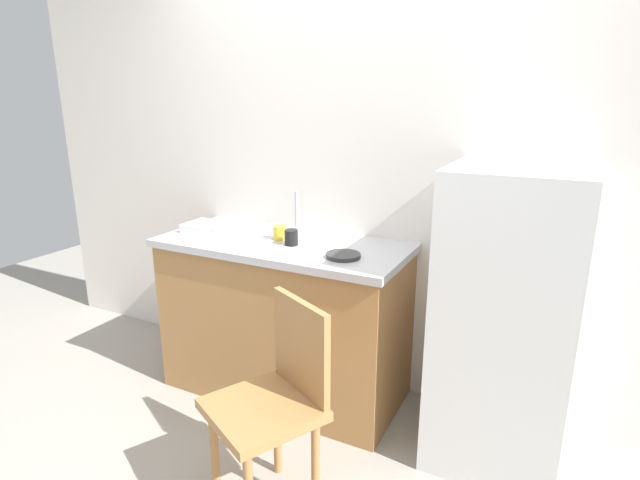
{
  "coord_description": "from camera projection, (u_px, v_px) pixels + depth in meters",
  "views": [
    {
      "loc": [
        1.02,
        -1.59,
        1.66
      ],
      "look_at": [
        -0.09,
        0.6,
        0.96
      ],
      "focal_mm": 28.05,
      "sensor_mm": 36.0,
      "label": 1
    }
  ],
  "objects": [
    {
      "name": "ground_plane",
      "position": [
        277.0,
        478.0,
        2.26
      ],
      "size": [
        8.0,
        8.0,
        0.0
      ],
      "primitive_type": "plane",
      "color": "#9E998E"
    },
    {
      "name": "back_wall",
      "position": [
        366.0,
        182.0,
        2.79
      ],
      "size": [
        4.8,
        0.1,
        2.4
      ],
      "primitive_type": "cube",
      "color": "white",
      "rests_on": "ground_plane"
    },
    {
      "name": "cabinet_base",
      "position": [
        285.0,
        321.0,
        2.85
      ],
      "size": [
        1.33,
        0.6,
        0.87
      ],
      "primitive_type": "cube",
      "color": "#A87542",
      "rests_on": "ground_plane"
    },
    {
      "name": "countertop",
      "position": [
        283.0,
        244.0,
        2.72
      ],
      "size": [
        1.37,
        0.64,
        0.04
      ],
      "primitive_type": "cube",
      "color": "#B7B7BC",
      "rests_on": "cabinet_base"
    },
    {
      "name": "faucet",
      "position": [
        297.0,
        210.0,
        2.92
      ],
      "size": [
        0.02,
        0.02,
        0.23
      ],
      "primitive_type": "cylinder",
      "color": "#B7B7BC",
      "rests_on": "countertop"
    },
    {
      "name": "refrigerator",
      "position": [
        505.0,
        319.0,
        2.26
      ],
      "size": [
        0.57,
        0.62,
        1.38
      ],
      "primitive_type": "cube",
      "color": "white",
      "rests_on": "ground_plane"
    },
    {
      "name": "chair",
      "position": [
        276.0,
        398.0,
        2.0
      ],
      "size": [
        0.54,
        0.54,
        0.89
      ],
      "rotation": [
        0.0,
        0.0,
        -0.48
      ],
      "color": "#A87542",
      "rests_on": "ground_plane"
    },
    {
      "name": "dish_tray",
      "position": [
        210.0,
        228.0,
        2.89
      ],
      "size": [
        0.28,
        0.2,
        0.05
      ],
      "primitive_type": "cube",
      "color": "white",
      "rests_on": "countertop"
    },
    {
      "name": "hotplate",
      "position": [
        343.0,
        256.0,
        2.43
      ],
      "size": [
        0.17,
        0.17,
        0.02
      ],
      "primitive_type": "cylinder",
      "color": "#2D2D2D",
      "rests_on": "countertop"
    },
    {
      "name": "cup_black",
      "position": [
        291.0,
        237.0,
        2.63
      ],
      "size": [
        0.07,
        0.07,
        0.08
      ],
      "primitive_type": "cylinder",
      "color": "black",
      "rests_on": "countertop"
    },
    {
      "name": "cup_yellow",
      "position": [
        280.0,
        233.0,
        2.74
      ],
      "size": [
        0.08,
        0.08,
        0.08
      ],
      "primitive_type": "cylinder",
      "color": "yellow",
      "rests_on": "countertop"
    }
  ]
}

